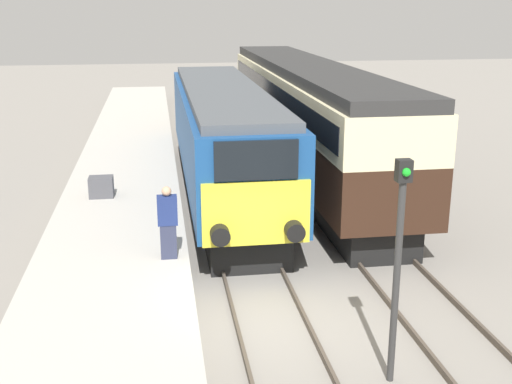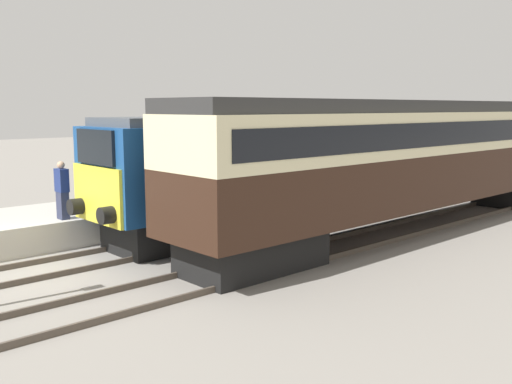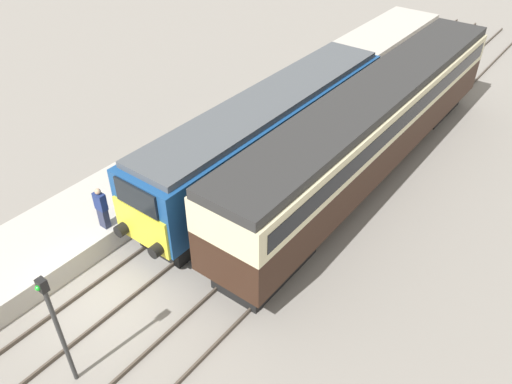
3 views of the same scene
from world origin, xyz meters
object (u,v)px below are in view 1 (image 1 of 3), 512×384
object	(u,v)px
locomotive	(223,136)
passenger_carriage	(306,108)
luggage_crate	(101,187)
person_on_platform	(168,223)
signal_post	(398,255)

from	to	relation	value
locomotive	passenger_carriage	distance (m)	4.33
locomotive	luggage_crate	size ratio (longest dim) A/B	21.06
passenger_carriage	person_on_platform	distance (m)	11.28
passenger_carriage	person_on_platform	world-z (taller)	passenger_carriage
person_on_platform	passenger_carriage	bearing A→B (deg)	61.34
locomotive	luggage_crate	distance (m)	4.51
locomotive	passenger_carriage	size ratio (longest dim) A/B	0.77
passenger_carriage	luggage_crate	bearing A→B (deg)	-146.52
locomotive	signal_post	size ratio (longest dim) A/B	3.72
person_on_platform	locomotive	bearing A→B (deg)	74.57
passenger_carriage	person_on_platform	xyz separation A→B (m)	(-5.39, -9.87, -0.89)
passenger_carriage	person_on_platform	bearing A→B (deg)	-118.66
person_on_platform	luggage_crate	xyz separation A→B (m)	(-1.85, 5.08, -0.53)
person_on_platform	signal_post	world-z (taller)	signal_post
person_on_platform	signal_post	xyz separation A→B (m)	(3.69, -4.21, 0.70)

